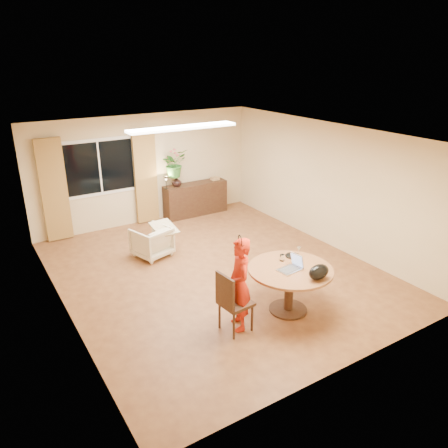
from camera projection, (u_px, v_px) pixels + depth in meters
name	position (u px, v px, depth m)	size (l,w,h in m)	color
floor	(216.00, 271.00, 8.35)	(6.50, 6.50, 0.00)	brown
ceiling	(215.00, 135.00, 7.39)	(6.50, 6.50, 0.00)	white
wall_back	(146.00, 169.00, 10.44)	(5.50, 5.50, 0.00)	tan
wall_left	(58.00, 240.00, 6.52)	(6.50, 6.50, 0.00)	tan
wall_right	(327.00, 185.00, 9.23)	(6.50, 6.50, 0.00)	tan
window	(100.00, 167.00, 9.81)	(1.70, 0.03, 1.30)	white
curtain_left	(54.00, 191.00, 9.36)	(0.55, 0.08, 2.25)	olive
curtain_right	(146.00, 177.00, 10.39)	(0.55, 0.08, 2.25)	olive
ceiling_panel	(183.00, 128.00, 8.35)	(2.20, 0.35, 0.05)	white
dining_table	(290.00, 277.00, 6.88)	(1.34, 1.34, 0.76)	brown
dining_chair	(236.00, 301.00, 6.43)	(0.47, 0.43, 0.98)	black
child	(239.00, 284.00, 6.42)	(0.35, 0.53, 1.45)	#B61F0E
laptop	(290.00, 263.00, 6.72)	(0.37, 0.25, 0.25)	#B7B7BC
tumbler	(282.00, 258.00, 7.05)	(0.08, 0.08, 0.11)	white
wine_glass	(299.00, 252.00, 7.16)	(0.07, 0.07, 0.19)	white
pot_lid	(293.00, 255.00, 7.21)	(0.24, 0.24, 0.04)	white
handbag	(319.00, 272.00, 6.45)	(0.35, 0.21, 0.24)	black
armchair	(152.00, 242.00, 8.89)	(0.67, 0.69, 0.63)	beige
throw	(164.00, 224.00, 8.90)	(0.45, 0.55, 0.03)	beige
sideboard	(195.00, 199.00, 11.16)	(1.66, 0.41, 0.83)	black
vase	(177.00, 181.00, 10.71)	(0.24, 0.24, 0.25)	black
bouquet	(174.00, 164.00, 10.52)	(0.59, 0.51, 0.66)	#2B6024
book_stack	(215.00, 178.00, 11.29)	(0.21, 0.15, 0.08)	#936C4A
desk_lamp	(166.00, 182.00, 10.51)	(0.14, 0.14, 0.33)	black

